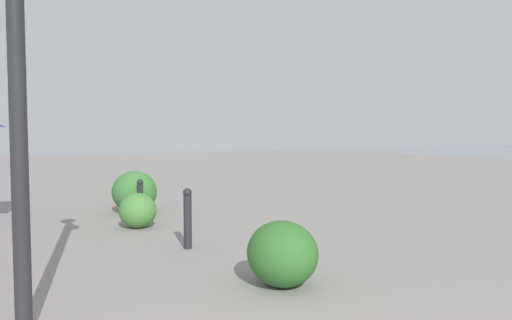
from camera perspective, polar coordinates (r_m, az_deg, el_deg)
lamppost at (r=4.56m, az=-26.44°, el=13.57°), size 0.98×0.28×3.81m
bollard_near at (r=7.22m, az=-8.05°, el=-6.68°), size 0.13×0.13×0.90m
bollard_mid at (r=10.00m, az=-13.46°, el=-4.30°), size 0.13×0.13×0.77m
shrub_low at (r=5.49m, az=3.12°, el=-10.94°), size 0.86×0.78×0.73m
shrub_round at (r=10.63m, az=-14.11°, el=-3.66°), size 1.04×0.94×0.88m
shrub_wide at (r=8.96m, az=-13.75°, el=-5.79°), size 0.73×0.66×0.62m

